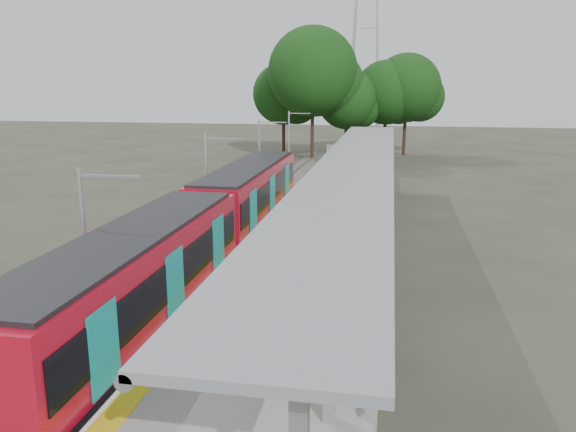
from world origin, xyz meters
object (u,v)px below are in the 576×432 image
Objects in this scene: info_pillar_far at (353,233)px; info_pillar_near at (345,253)px; bench_near at (329,355)px; bench_far at (381,192)px; litter_bin at (349,251)px; bench_mid at (355,217)px; train at (207,226)px.

info_pillar_near is at bearing -96.73° from info_pillar_far.
bench_far is at bearing 99.34° from bench_near.
info_pillar_near reaches higher than litter_bin.
bench_near reaches higher than bench_far.
litter_bin is (0.13, -5.57, -0.09)m from bench_mid.
train reaches higher than info_pillar_far.
train is 7.68m from bench_mid.
bench_mid is (5.96, 4.82, -0.50)m from train.
bench_mid is 0.89× the size of info_pillar_far.
info_pillar_far is (6.12, 0.96, -0.28)m from train.
info_pillar_far is at bearing -79.66° from bench_mid.
train is 11.49m from bench_near.
bench_near is at bearing -107.40° from info_pillar_near.
info_pillar_near is 1.94× the size of litter_bin.
litter_bin is at bearing -6.96° from train.
info_pillar_far reaches higher than bench_mid.
train is at bearing 134.68° from bench_near.
info_pillar_near is (0.06, -6.86, 0.23)m from bench_mid.
bench_near is 14.43m from bench_mid.
bench_far is at bearing 80.11° from info_pillar_far.
bench_far is (0.81, 21.38, -0.03)m from bench_near.
litter_bin is (-0.04, -1.70, -0.31)m from info_pillar_far.
train is 17.45× the size of bench_mid.
info_pillar_far is (-0.16, 10.57, 0.26)m from bench_near.
info_pillar_near is 3.00m from info_pillar_far.
info_pillar_far reaches higher than bench_far.
bench_mid is 7.04m from bench_far.
bench_far is 10.85m from info_pillar_far.
info_pillar_far is 1.73m from litter_bin.
bench_mid is at bearing 38.99° from train.
info_pillar_near is at bearing 103.45° from bench_near.
bench_near is at bearing -93.94° from info_pillar_far.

